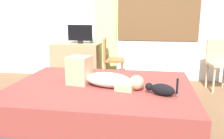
# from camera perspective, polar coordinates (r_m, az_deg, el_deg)

# --- Properties ---
(ground_plane) EXTENTS (16.00, 16.00, 0.00)m
(ground_plane) POSITION_cam_1_polar(r_m,az_deg,el_deg) (2.87, -1.98, -13.69)
(ground_plane) COLOR brown
(back_wall_with_window) EXTENTS (6.40, 0.14, 2.90)m
(back_wall_with_window) POSITION_cam_1_polar(r_m,az_deg,el_deg) (4.82, 3.64, 15.06)
(back_wall_with_window) COLOR silver
(back_wall_with_window) RESTS_ON ground
(bed) EXTENTS (2.23, 1.71, 0.46)m
(bed) POSITION_cam_1_polar(r_m,az_deg,el_deg) (2.96, -2.56, -8.00)
(bed) COLOR #38383D
(bed) RESTS_ON ground
(person_lying) EXTENTS (0.94, 0.41, 0.34)m
(person_lying) POSITION_cam_1_polar(r_m,az_deg,el_deg) (2.82, -2.71, -1.74)
(person_lying) COLOR silver
(person_lying) RESTS_ON bed
(cat) EXTENTS (0.34, 0.20, 0.21)m
(cat) POSITION_cam_1_polar(r_m,az_deg,el_deg) (2.56, 11.68, -4.66)
(cat) COLOR black
(cat) RESTS_ON bed
(desk) EXTENTS (0.90, 0.56, 0.74)m
(desk) POSITION_cam_1_polar(r_m,az_deg,el_deg) (4.71, -8.32, 1.79)
(desk) COLOR #997A56
(desk) RESTS_ON ground
(tv_monitor) EXTENTS (0.48, 0.10, 0.35)m
(tv_monitor) POSITION_cam_1_polar(r_m,az_deg,el_deg) (4.62, -7.66, 8.49)
(tv_monitor) COLOR black
(tv_monitor) RESTS_ON desk
(cup) EXTENTS (0.06, 0.06, 0.09)m
(cup) POSITION_cam_1_polar(r_m,az_deg,el_deg) (4.62, -4.89, 6.87)
(cup) COLOR teal
(cup) RESTS_ON desk
(chair_by_desk) EXTENTS (0.43, 0.43, 0.86)m
(chair_by_desk) POSITION_cam_1_polar(r_m,az_deg,el_deg) (4.40, -0.43, 2.92)
(chair_by_desk) COLOR brown
(chair_by_desk) RESTS_ON ground
(chair_spare) EXTENTS (0.44, 0.44, 0.86)m
(chair_spare) POSITION_cam_1_polar(r_m,az_deg,el_deg) (4.49, 24.24, 1.96)
(chair_spare) COLOR tan
(chair_spare) RESTS_ON ground
(curtain_left) EXTENTS (0.44, 0.06, 2.63)m
(curtain_left) POSITION_cam_1_polar(r_m,az_deg,el_deg) (4.76, -1.55, 13.47)
(curtain_left) COLOR #ADCC75
(curtain_left) RESTS_ON ground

